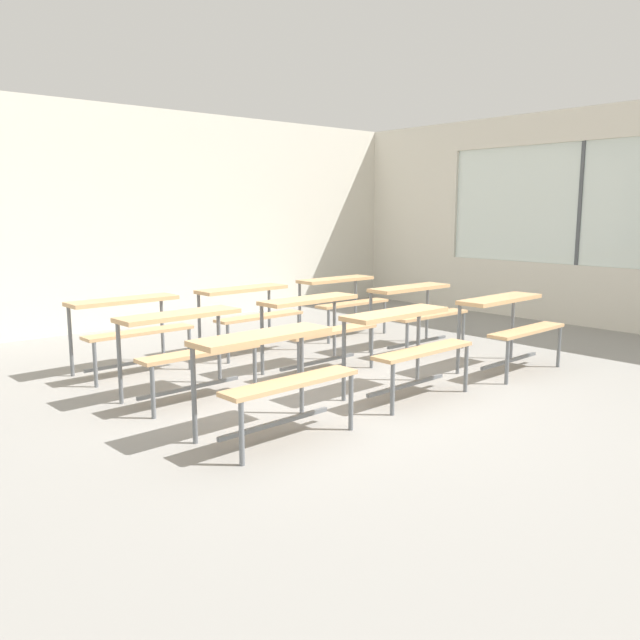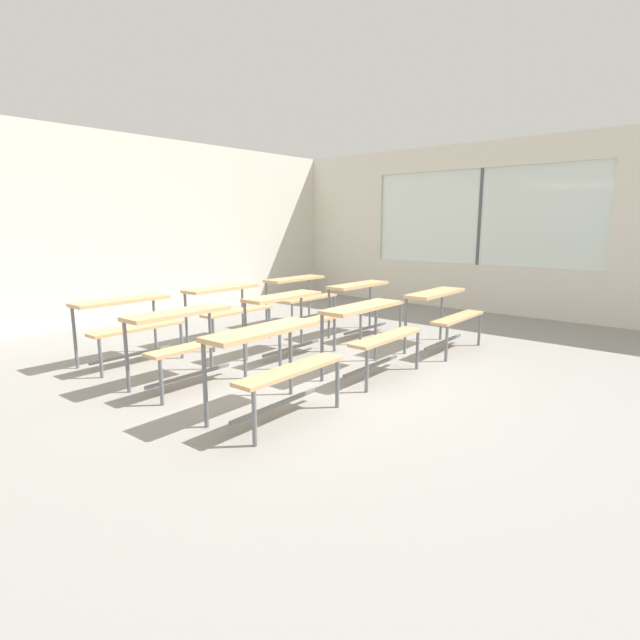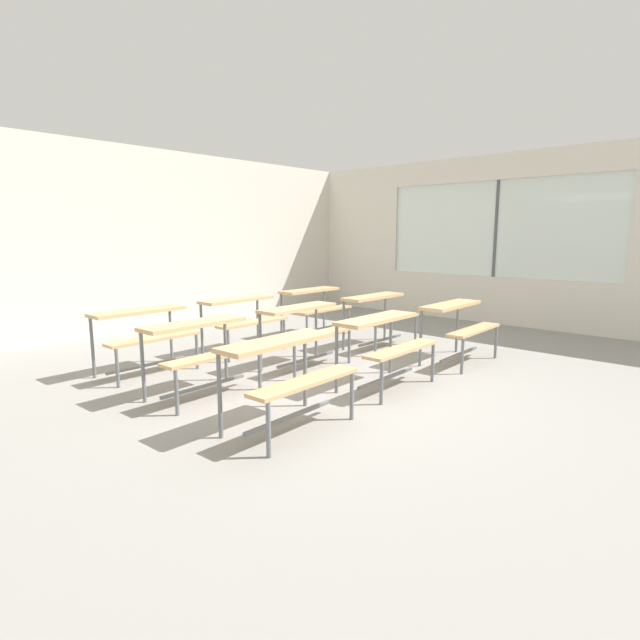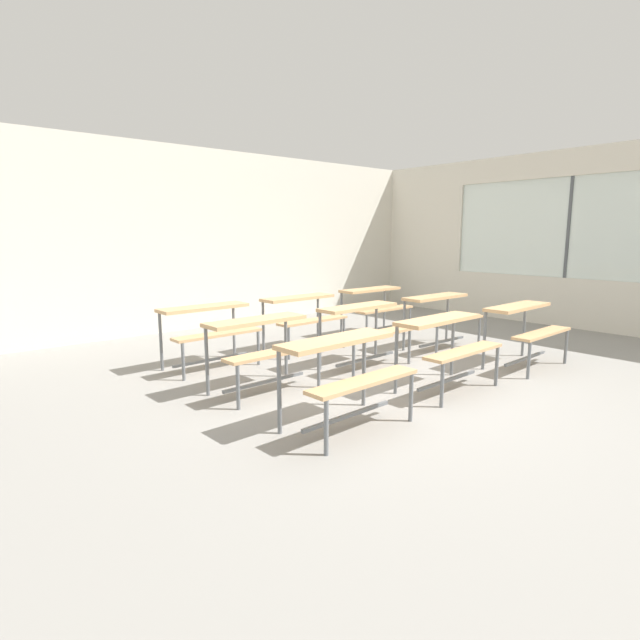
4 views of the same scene
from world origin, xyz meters
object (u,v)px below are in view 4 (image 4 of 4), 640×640
Objects in this scene: desk_bench_r1c0 at (262,337)px; desk_bench_r1c1 at (365,321)px; desk_bench_r2c2 at (375,300)px; desk_bench_r2c1 at (303,310)px; desk_bench_r0c2 at (526,321)px; desk_bench_r1c2 at (442,309)px; desk_bench_r2c0 at (209,321)px; desk_bench_r0c0 at (346,361)px; desk_bench_r0c1 at (447,336)px.

desk_bench_r1c1 is (1.48, 0.01, 0.00)m from desk_bench_r1c0.
desk_bench_r2c1 is at bearing -178.02° from desk_bench_r2c2.
desk_bench_r2c1 is 1.01× the size of desk_bench_r2c2.
desk_bench_r0c2 is 1.95m from desk_bench_r1c1.
desk_bench_r2c2 is at bearing 90.64° from desk_bench_r1c2.
desk_bench_r2c1 is (-1.53, 1.19, 0.00)m from desk_bench_r1c2.
desk_bench_r1c2 is 0.99× the size of desk_bench_r2c0.
desk_bench_r0c0 and desk_bench_r2c0 have the same top height.
desk_bench_r1c2 and desk_bench_r2c2 have the same top height.
desk_bench_r2c0 is 1.01× the size of desk_bench_r2c2.
desk_bench_r1c2 is (3.02, 1.24, 0.00)m from desk_bench_r0c0.
desk_bench_r2c1 is at bearing 88.30° from desk_bench_r1c1.
desk_bench_r0c2 is 1.01× the size of desk_bench_r1c2.
desk_bench_r0c2 is 1.24m from desk_bench_r1c2.
desk_bench_r0c0 is 1.00× the size of desk_bench_r0c2.
desk_bench_r1c0 is at bearing 179.68° from desk_bench_r1c2.
desk_bench_r0c1 is 1.00× the size of desk_bench_r1c1.
desk_bench_r1c1 is (0.00, 1.18, 0.00)m from desk_bench_r0c1.
desk_bench_r0c2 is 3.23m from desk_bench_r1c0.
desk_bench_r1c2 is at bearing -2.47° from desk_bench_r1c1.
desk_bench_r1c1 is 1.18m from desk_bench_r2c1.
desk_bench_r1c1 is at bearing 138.24° from desk_bench_r0c2.
desk_bench_r1c2 is 0.99× the size of desk_bench_r2c1.
desk_bench_r1c2 and desk_bench_r2c0 have the same top height.
desk_bench_r0c2 is at bearing -91.40° from desk_bench_r1c2.
desk_bench_r0c2 is 2.86m from desk_bench_r2c1.
desk_bench_r1c1 is 1.01× the size of desk_bench_r2c0.
desk_bench_r2c2 is (1.50, 1.24, 0.00)m from desk_bench_r1c1.
desk_bench_r1c1 is 1.95m from desk_bench_r2c2.
desk_bench_r0c1 is 1.01× the size of desk_bench_r2c2.
desk_bench_r1c0 is 1.00× the size of desk_bench_r1c1.
desk_bench_r2c1 is (-0.01, 2.36, 0.00)m from desk_bench_r0c1.
desk_bench_r1c2 is at bearing -2.04° from desk_bench_r1c0.
desk_bench_r2c0 is (-1.45, 2.37, 0.00)m from desk_bench_r0c1.
desk_bench_r1c2 and desk_bench_r2c1 have the same top height.
desk_bench_r1c1 and desk_bench_r2c0 have the same top height.
desk_bench_r2c0 is at bearing 157.88° from desk_bench_r1c2.
desk_bench_r1c2 is at bearing 35.94° from desk_bench_r0c1.
desk_bench_r0c0 is 2.85m from desk_bench_r2c1.
desk_bench_r1c2 is 1.25m from desk_bench_r2c2.
desk_bench_r0c0 is 1.50m from desk_bench_r0c1.
desk_bench_r0c2 and desk_bench_r2c0 have the same top height.
desk_bench_r1c2 is 3.20m from desk_bench_r2c0.
desk_bench_r0c2 is at bearing -4.25° from desk_bench_r0c1.
desk_bench_r2c2 is (1.51, 2.42, 0.00)m from desk_bench_r0c1.
desk_bench_r1c0 and desk_bench_r1c2 have the same top height.
desk_bench_r0c0 is 1.01× the size of desk_bench_r2c0.
desk_bench_r0c0 is 1.00× the size of desk_bench_r1c0.
desk_bench_r2c0 is at bearing 86.60° from desk_bench_r1c0.
desk_bench_r2c0 is (-1.45, 1.18, 0.00)m from desk_bench_r1c1.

